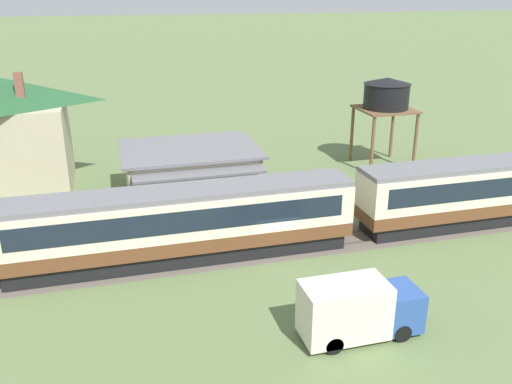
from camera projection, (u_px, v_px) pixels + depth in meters
ground_plane at (276, 254)px, 31.19m from camera, size 600.00×600.00×0.00m
passenger_train at (186, 221)px, 29.91m from camera, size 61.27×2.90×4.19m
railway_track at (299, 244)px, 32.40m from camera, size 111.42×3.60×0.04m
station_building at (190, 172)px, 39.24m from camera, size 9.71×8.78×3.72m
water_tower at (386, 96)px, 44.85m from camera, size 4.41×4.41×7.50m
delivery_truck_blue at (358, 309)px, 23.45m from camera, size 5.34×2.02×2.67m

